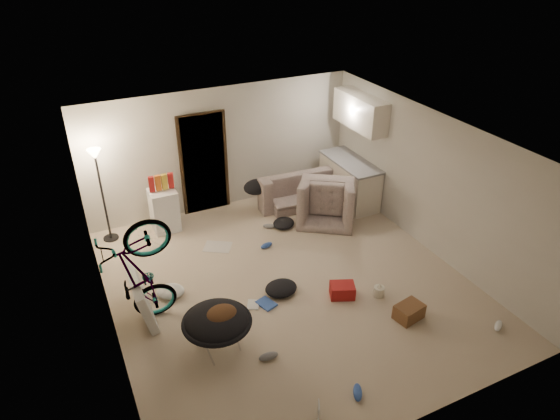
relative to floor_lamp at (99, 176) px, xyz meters
name	(u,v)px	position (x,y,z in m)	size (l,w,h in m)	color
floor	(288,284)	(2.40, -2.65, -1.32)	(5.50, 6.00, 0.02)	beige
ceiling	(289,140)	(2.40, -2.65, 1.20)	(5.50, 6.00, 0.02)	white
wall_back	(221,149)	(2.40, 0.36, -0.06)	(5.50, 0.02, 2.50)	beige
wall_front	(417,350)	(2.40, -5.66, -0.06)	(5.50, 0.02, 2.50)	beige
wall_left	(101,264)	(-0.36, -2.65, -0.06)	(0.02, 6.00, 2.50)	beige
wall_right	(431,183)	(5.16, -2.65, -0.06)	(0.02, 6.00, 2.50)	beige
doorway	(204,164)	(2.00, 0.32, -0.29)	(0.85, 0.10, 2.04)	black
door_trim	(204,164)	(2.00, 0.29, -0.29)	(0.97, 0.04, 2.10)	black
floor_lamp	(99,176)	(0.00, 0.00, 0.00)	(0.28, 0.28, 1.81)	black
kitchen_counter	(349,182)	(4.83, -0.65, -0.87)	(0.60, 1.50, 0.88)	silver
counter_top	(351,162)	(4.83, -0.65, -0.41)	(0.64, 1.54, 0.04)	gray
kitchen_uppers	(360,112)	(4.96, -0.65, 0.64)	(0.38, 1.40, 0.65)	silver
sofa	(298,189)	(3.86, -0.20, -1.03)	(1.86, 0.73, 0.54)	#3C433B
armchair	(327,201)	(4.07, -1.04, -0.96)	(1.07, 0.93, 0.69)	#3C433B
bicycle	(143,297)	(0.10, -2.60, -0.82)	(0.65, 1.87, 0.98)	black
mini_fridge	(164,210)	(1.03, -0.10, -0.89)	(0.49, 0.49, 0.83)	white
snack_box_0	(151,184)	(0.86, -0.10, -0.31)	(0.10, 0.07, 0.30)	maroon
snack_box_1	(158,183)	(0.98, -0.10, -0.31)	(0.10, 0.07, 0.30)	orange
snack_box_2	(164,182)	(1.10, -0.10, -0.31)	(0.10, 0.07, 0.30)	gold
snack_box_3	(171,180)	(1.22, -0.10, -0.31)	(0.10, 0.07, 0.30)	maroon
saucer_chair	(217,327)	(0.88, -3.54, -0.91)	(0.95, 0.95, 0.68)	silver
hoodie	(221,316)	(0.93, -3.57, -0.71)	(0.48, 0.40, 0.22)	#482C19
sofa_drape	(257,187)	(2.91, -0.20, -0.77)	(0.56, 0.46, 0.28)	black
tv_box	(141,296)	(0.10, -2.38, -0.96)	(0.13, 1.05, 0.69)	silver
drink_case_a	(409,312)	(3.65, -4.18, -1.19)	(0.41, 0.29, 0.24)	brown
drink_case_b	(342,290)	(3.03, -3.31, -1.20)	(0.38, 0.28, 0.22)	maroon
juicer	(379,291)	(3.56, -3.56, -1.21)	(0.17, 0.17, 0.24)	silver
newspaper	(218,247)	(1.71, -1.13, -1.30)	(0.37, 0.49, 0.01)	beige
book_blue	(266,304)	(1.86, -2.98, -1.29)	(0.22, 0.30, 0.03)	#3054AE
book_white	(253,305)	(1.67, -2.91, -1.30)	(0.18, 0.23, 0.02)	silver
shoe_0	(266,245)	(2.51, -1.54, -1.26)	(0.25, 0.10, 0.09)	#3054AE
shoe_1	(269,226)	(2.84, -0.95, -1.26)	(0.24, 0.10, 0.09)	slate
shoe_2	(358,392)	(2.18, -5.04, -1.26)	(0.28, 0.11, 0.10)	#3054AE
shoe_3	(268,356)	(1.42, -4.02, -1.26)	(0.28, 0.11, 0.10)	slate
shoe_4	(498,326)	(4.70, -4.92, -1.26)	(0.25, 0.10, 0.09)	white
clothes_lump_a	(281,288)	(2.19, -2.81, -1.22)	(0.53, 0.45, 0.17)	black
clothes_lump_b	(284,223)	(3.12, -1.01, -1.24)	(0.46, 0.40, 0.14)	black
clothes_lump_c	(171,291)	(0.58, -2.10, -1.24)	(0.45, 0.38, 0.14)	silver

